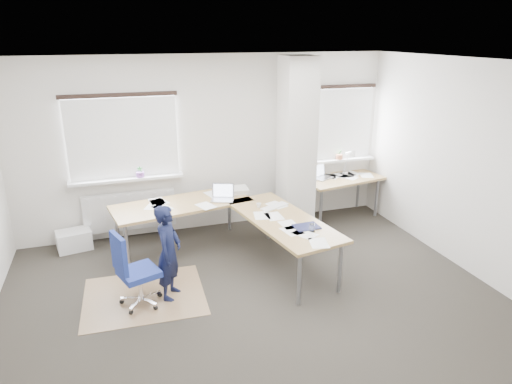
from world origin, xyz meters
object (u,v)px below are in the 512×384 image
object	(u,v)px
desk_main	(233,212)
task_chair	(137,285)
person	(169,252)
desk_side	(341,180)

from	to	relation	value
desk_main	task_chair	world-z (taller)	task_chair
desk_main	person	world-z (taller)	person
desk_main	desk_side	size ratio (longest dim) A/B	1.88
task_chair	person	xyz separation A→B (m)	(0.40, 0.08, 0.33)
task_chair	person	bearing A→B (deg)	-8.12
desk_side	person	distance (m)	3.60
desk_side	person	bearing A→B (deg)	-162.47
person	desk_side	bearing A→B (deg)	-35.99
desk_main	person	xyz separation A→B (m)	(-1.01, -0.79, -0.09)
desk_main	task_chair	distance (m)	1.72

